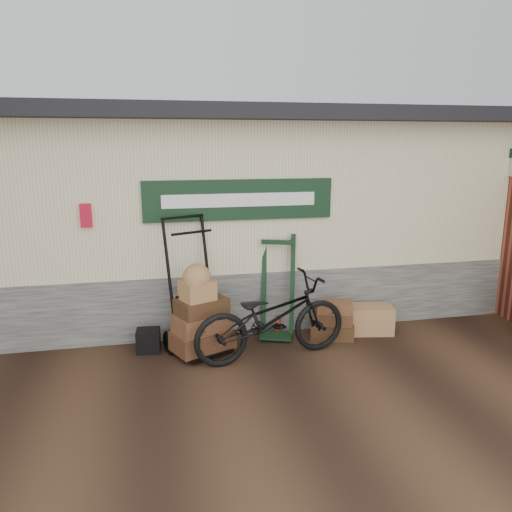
{
  "coord_description": "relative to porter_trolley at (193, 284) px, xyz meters",
  "views": [
    {
      "loc": [
        -1.53,
        -5.68,
        2.72
      ],
      "look_at": [
        -0.09,
        0.9,
        1.17
      ],
      "focal_mm": 35.0,
      "sensor_mm": 36.0,
      "label": 1
    }
  ],
  "objects": [
    {
      "name": "ground",
      "position": [
        0.99,
        -0.59,
        -0.91
      ],
      "size": [
        80.0,
        80.0,
        0.0
      ],
      "primitive_type": "plane",
      "color": "black",
      "rests_on": "ground"
    },
    {
      "name": "suitcase_stack",
      "position": [
        1.95,
        0.01,
        -0.64
      ],
      "size": [
        0.69,
        0.56,
        0.53
      ],
      "primitive_type": null,
      "rotation": [
        0.0,
        0.0,
        -0.33
      ],
      "color": "#3D2013",
      "rests_on": "ground"
    },
    {
      "name": "station_building",
      "position": [
        0.99,
        2.14,
        0.7
      ],
      "size": [
        14.4,
        4.1,
        3.2
      ],
      "color": "#4C4C47",
      "rests_on": "ground"
    },
    {
      "name": "wicker_hamper",
      "position": [
        2.56,
        0.07,
        -0.71
      ],
      "size": [
        0.68,
        0.5,
        0.4
      ],
      "primitive_type": "cube",
      "rotation": [
        0.0,
        0.0,
        -0.18
      ],
      "color": "olive",
      "rests_on": "ground"
    },
    {
      "name": "black_trunk",
      "position": [
        -0.61,
        0.07,
        -0.76
      ],
      "size": [
        0.33,
        0.29,
        0.3
      ],
      "primitive_type": "cube",
      "rotation": [
        0.0,
        0.0,
        -0.09
      ],
      "color": "black",
      "rests_on": "ground"
    },
    {
      "name": "bicycle",
      "position": [
        0.93,
        -0.47,
        -0.31
      ],
      "size": [
        1.05,
        2.14,
        1.19
      ],
      "primitive_type": "imported",
      "rotation": [
        0.0,
        0.0,
        1.74
      ],
      "color": "black",
      "rests_on": "ground"
    },
    {
      "name": "porter_trolley",
      "position": [
        0.0,
        0.0,
        0.0
      ],
      "size": [
        1.11,
        0.99,
        1.82
      ],
      "primitive_type": null,
      "rotation": [
        0.0,
        0.0,
        0.42
      ],
      "color": "black",
      "rests_on": "ground"
    },
    {
      "name": "green_barrow",
      "position": [
        1.21,
        0.26,
        -0.18
      ],
      "size": [
        0.65,
        0.6,
        1.46
      ],
      "primitive_type": null,
      "rotation": [
        0.0,
        0.0,
        -0.36
      ],
      "color": "black",
      "rests_on": "ground"
    }
  ]
}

